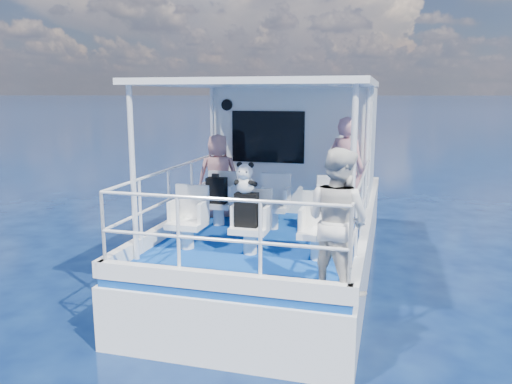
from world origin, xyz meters
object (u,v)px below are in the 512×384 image
passenger_port_fwd (218,176)px  passenger_stbd_aft (337,221)px  backpack_center (247,210)px  panda (245,178)px

passenger_port_fwd → passenger_stbd_aft: bearing=105.6°
passenger_port_fwd → backpack_center: passenger_port_fwd is taller
passenger_stbd_aft → backpack_center: size_ratio=3.48×
panda → passenger_port_fwd: bearing=118.7°
passenger_port_fwd → passenger_stbd_aft: 3.68m
backpack_center → panda: panda is taller
passenger_port_fwd → backpack_center: size_ratio=3.20×
passenger_stbd_aft → backpack_center: bearing=-5.5°
passenger_port_fwd → panda: size_ratio=3.54×
passenger_stbd_aft → backpack_center: (-1.27, 0.95, -0.17)m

